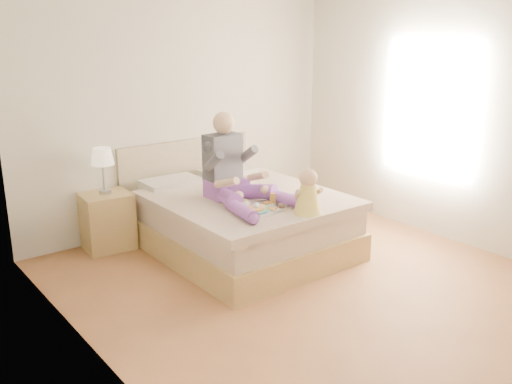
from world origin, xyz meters
TOP-DOWN VIEW (x-y plane):
  - room at (0.08, 0.01)m, footprint 4.02×4.22m
  - bed at (0.00, 1.08)m, footprint 1.70×2.18m
  - nightstand at (-1.09, 1.88)m, footprint 0.53×0.48m
  - lamp at (-1.09, 1.88)m, footprint 0.24×0.24m
  - adult at (-0.17, 0.87)m, footprint 0.75×1.05m
  - tray at (-0.15, 0.43)m, footprint 0.45×0.36m
  - baby at (0.11, 0.12)m, footprint 0.30×0.38m

SIDE VIEW (x-z plane):
  - nightstand at x=-1.09m, z-range 0.00..0.60m
  - bed at x=0.00m, z-range -0.18..0.82m
  - tray at x=-0.15m, z-range 0.58..0.70m
  - baby at x=0.11m, z-range 0.57..0.99m
  - adult at x=-0.17m, z-range 0.43..1.31m
  - lamp at x=-1.09m, z-range 0.72..1.21m
  - room at x=0.08m, z-range 0.15..2.87m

